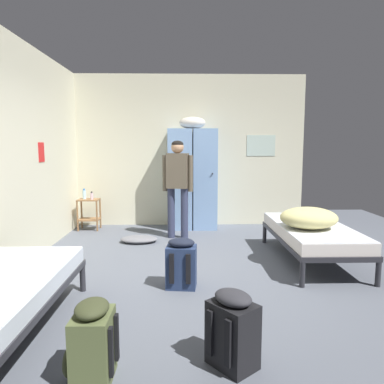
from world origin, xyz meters
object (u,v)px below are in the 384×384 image
bed_right (312,233)px  backpack_olive (92,343)px  backpack_black (234,330)px  clothes_pile_grey (139,239)px  bedding_heap (309,218)px  locker_bank (192,177)px  water_bottle (84,194)px  backpack_navy (181,264)px  person_traveler (178,180)px  lotion_bottle (92,196)px  shelf_unit (89,211)px

bed_right → backpack_olive: 3.39m
backpack_black → clothes_pile_grey: size_ratio=0.93×
bedding_heap → backpack_olive: bedding_heap is taller
clothes_pile_grey → locker_bank: bearing=49.5°
bedding_heap → water_bottle: water_bottle is taller
locker_bank → bed_right: (1.55, -2.02, -0.59)m
water_bottle → backpack_navy: 3.36m
person_traveler → water_bottle: 1.88m
backpack_black → backpack_navy: same height
locker_bank → backpack_black: locker_bank is taller
lotion_bottle → bed_right: bearing=-28.9°
bedding_heap → backpack_navy: bedding_heap is taller
locker_bank → lotion_bottle: (-1.84, -0.15, -0.33)m
backpack_navy → backpack_olive: bearing=-110.0°
shelf_unit → water_bottle: water_bottle is taller
water_bottle → lotion_bottle: bearing=-21.8°
lotion_bottle → backpack_olive: (1.08, -4.34, -0.37)m
lotion_bottle → backpack_black: (2.02, -4.19, -0.37)m
shelf_unit → backpack_olive: size_ratio=1.04×
backpack_olive → clothes_pile_grey: backpack_olive is taller
bedding_heap → backpack_black: 2.50m
water_bottle → locker_bank: bearing=2.5°
backpack_navy → backpack_black: bearing=-75.5°
water_bottle → backpack_navy: water_bottle is taller
bed_right → water_bottle: 4.05m
bedding_heap → backpack_olive: 3.19m
bedding_heap → water_bottle: bearing=148.3°
locker_bank → shelf_unit: bearing=-176.8°
bedding_heap → clothes_pile_grey: 2.66m
person_traveler → lotion_bottle: bearing=159.0°
shelf_unit → backpack_black: size_ratio=1.04×
backpack_black → clothes_pile_grey: bearing=107.9°
water_bottle → backpack_black: water_bottle is taller
bedding_heap → clothes_pile_grey: size_ratio=1.23×
person_traveler → backpack_olive: 3.84m
shelf_unit → backpack_navy: shelf_unit is taller
backpack_olive → bedding_heap: bearing=46.0°
bed_right → water_bottle: bearing=151.4°
person_traveler → shelf_unit: bearing=158.6°
locker_bank → backpack_olive: bearing=-99.7°
bed_right → bedding_heap: size_ratio=2.61×
shelf_unit → clothes_pile_grey: bearing=-42.0°
backpack_navy → locker_bank: bearing=86.2°
bed_right → backpack_navy: bearing=-153.2°
backpack_navy → person_traveler: bearing=91.9°
water_bottle → lotion_bottle: size_ratio=1.30×
bed_right → backpack_black: (-1.37, -2.32, -0.12)m
bedding_heap → backpack_navy: bearing=-157.0°
locker_bank → person_traveler: (-0.26, -0.75, 0.01)m
water_bottle → backpack_olive: size_ratio=0.35×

